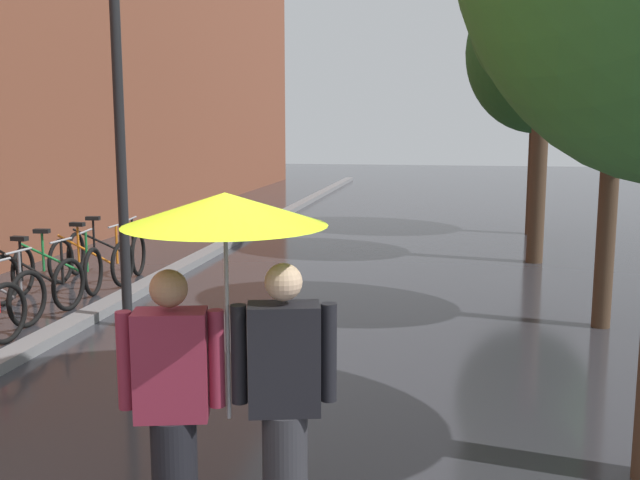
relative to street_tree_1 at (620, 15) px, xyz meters
name	(u,v)px	position (x,y,z in m)	size (l,w,h in m)	color
kerb_strip	(216,249)	(-6.25, 4.16, -3.60)	(0.30, 36.00, 0.12)	slate
street_tree_1	(620,15)	(0.00, 0.00, 0.00)	(2.51, 2.51, 5.12)	#473323
street_tree_2	(545,19)	(-0.37, 4.18, 0.52)	(2.54, 2.54, 5.57)	#473323
street_tree_3	(540,52)	(-0.08, 7.64, 0.28)	(3.12, 3.12, 5.69)	#473323
parked_bicycle_3	(35,280)	(-7.25, -0.38, -3.28)	(1.14, 0.80, 0.96)	black
parked_bicycle_4	(58,270)	(-7.33, 0.34, -3.28)	(1.16, 0.83, 0.96)	black
parked_bicycle_5	(91,261)	(-7.18, 1.04, -3.28)	(1.10, 0.73, 0.96)	black
parked_bicycle_6	(107,252)	(-7.29, 1.78, -3.28)	(1.17, 0.84, 0.96)	black
couple_under_umbrella	(227,318)	(-3.00, -5.34, -2.27)	(1.18, 1.12, 2.08)	black
street_lamp_post	(119,117)	(-5.65, -1.02, -1.14)	(0.24, 0.24, 4.30)	black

